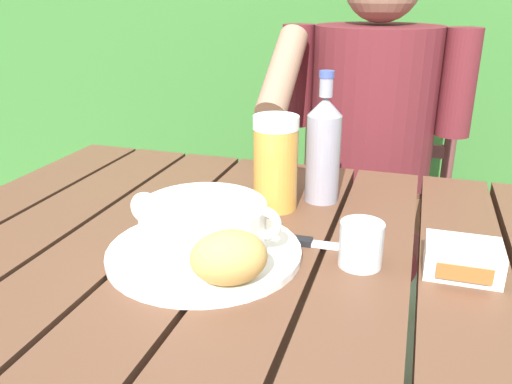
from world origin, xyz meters
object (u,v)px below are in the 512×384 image
Objects in this scene: butter_tub at (463,260)px; table_knife at (310,243)px; beer_glass at (275,163)px; water_glass_small at (361,244)px; serving_plate at (205,252)px; soup_bowl at (203,225)px; bread_roll at (229,257)px; beer_bottle at (323,148)px; person_eating at (368,144)px; chair_near_diner at (369,204)px.

butter_tub reaches higher than table_knife.
beer_glass is 0.18m from table_knife.
beer_glass is 2.57× the size of water_glass_small.
soup_bowl is (0.00, 0.00, 0.04)m from serving_plate.
soup_bowl reaches higher than butter_tub.
table_knife is at bearing 173.15° from butter_tub.
table_knife is at bearing 64.68° from bread_roll.
beer_bottle reaches higher than butter_tub.
person_eating is at bearing 77.11° from beer_glass.
beer_bottle is at bearing 65.28° from serving_plate.
soup_bowl is 0.30m from beer_bottle.
serving_plate is at bearing -114.72° from beer_bottle.
table_knife is (-0.02, -0.83, 0.26)m from chair_near_diner.
beer_bottle reaches higher than bread_roll.
chair_near_diner is 0.73m from beer_bottle.
beer_glass is at bearing 76.28° from serving_plate.
bread_roll is (-0.10, -0.79, 0.05)m from person_eating.
person_eating is 9.79× the size of bread_roll.
chair_near_diner is 0.78m from beer_glass.
chair_near_diner is 6.71× the size of table_knife.
serving_plate is 0.23m from beer_glass.
table_knife is at bearing 28.99° from soup_bowl.
chair_near_diner is at bearing 86.04° from beer_bottle.
person_eating is 0.67m from water_glass_small.
water_glass_small is (0.17, -0.17, -0.05)m from beer_glass.
soup_bowl is at bearing 90.00° from serving_plate.
beer_glass is 1.20× the size of table_knife.
beer_bottle is 2.36× the size of butter_tub.
bread_roll is 0.36m from beer_bottle.
water_glass_small reaches higher than butter_tub.
bread_roll is at bearing -97.02° from person_eating.
bread_roll is at bearing -49.40° from soup_bowl.
bread_roll is 0.20m from water_glass_small.
person_eating is 18.56× the size of water_glass_small.
serving_plate is 0.23m from water_glass_small.
beer_glass is at bearing -140.31° from beer_bottle.
beer_bottle is (0.06, 0.35, 0.05)m from bread_roll.
chair_near_diner reaches higher than bread_roll.
beer_glass is at bearing 135.60° from water_glass_small.
table_knife is (-0.08, 0.04, -0.03)m from water_glass_small.
person_eating is 0.80m from bread_roll.
chair_near_diner is 7.59× the size of bread_roll.
beer_bottle reaches higher than table_knife.
table_knife is at bearing -91.70° from chair_near_diner.
soup_bowl reaches higher than water_glass_small.
chair_near_diner is 4.03× the size of soup_bowl.
serving_plate is 2.05× the size of table_knife.
soup_bowl reaches higher than table_knife.
butter_tub reaches higher than serving_plate.
chair_near_diner is at bearing 80.45° from beer_glass.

